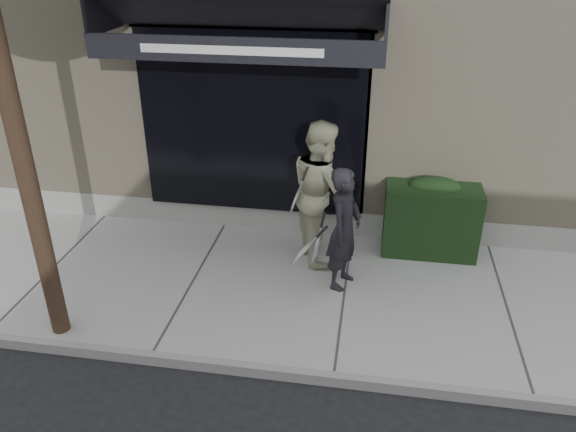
# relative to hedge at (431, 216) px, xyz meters

# --- Properties ---
(ground) EXTENTS (80.00, 80.00, 0.00)m
(ground) POSITION_rel_hedge_xyz_m (-1.10, -1.25, -0.66)
(ground) COLOR black
(ground) RESTS_ON ground
(sidewalk) EXTENTS (20.00, 3.00, 0.12)m
(sidewalk) POSITION_rel_hedge_xyz_m (-1.10, -1.25, -0.60)
(sidewalk) COLOR #9C9C97
(sidewalk) RESTS_ON ground
(curb) EXTENTS (20.00, 0.10, 0.14)m
(curb) POSITION_rel_hedge_xyz_m (-1.10, -2.80, -0.59)
(curb) COLOR gray
(curb) RESTS_ON ground
(building_facade) EXTENTS (14.30, 8.04, 5.64)m
(building_facade) POSITION_rel_hedge_xyz_m (-1.11, 3.71, 2.08)
(building_facade) COLOR tan
(building_facade) RESTS_ON ground
(hedge) EXTENTS (1.30, 0.70, 1.14)m
(hedge) POSITION_rel_hedge_xyz_m (0.00, 0.00, 0.00)
(hedge) COLOR black
(hedge) RESTS_ON sidewalk
(pedestrian_front) EXTENTS (0.88, 0.94, 1.62)m
(pedestrian_front) POSITION_rel_hedge_xyz_m (-1.16, -1.08, 0.27)
(pedestrian_front) COLOR black
(pedestrian_front) RESTS_ON sidewalk
(pedestrian_back) EXTENTS (1.07, 1.18, 1.98)m
(pedestrian_back) POSITION_rel_hedge_xyz_m (-1.52, -0.40, 0.45)
(pedestrian_back) COLOR #B9B594
(pedestrian_back) RESTS_ON sidewalk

